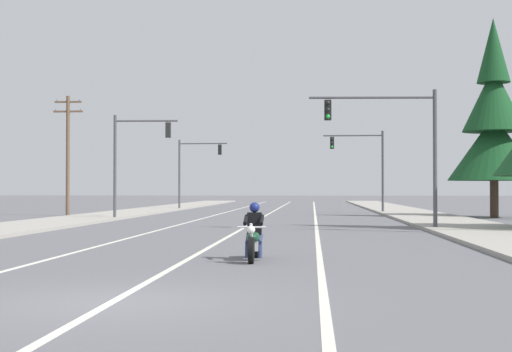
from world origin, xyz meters
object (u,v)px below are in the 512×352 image
Objects in this scene: traffic_signal_near_left at (133,152)px; conifer_tree_right_verge_far at (494,126)px; traffic_signal_near_right at (398,136)px; traffic_signal_mid_left at (193,164)px; motorcycle_with_rider at (254,237)px; traffic_signal_mid_right at (366,159)px; utility_pole_left_near at (68,151)px.

conifer_tree_right_verge_far is at bearing 11.66° from traffic_signal_near_left.
conifer_tree_right_verge_far is at bearing 62.16° from traffic_signal_near_right.
motorcycle_with_rider is at bearing -78.78° from traffic_signal_mid_left.
traffic_signal_mid_left is 0.49× the size of conifer_tree_right_verge_far.
traffic_signal_mid_left reaches higher than motorcycle_with_rider.
motorcycle_with_rider is 0.35× the size of traffic_signal_mid_left.
traffic_signal_mid_left is at bearing 149.12° from traffic_signal_mid_right.
conifer_tree_right_verge_far is (22.07, 4.55, 1.78)m from traffic_signal_near_left.
traffic_signal_near_right is at bearing -90.59° from traffic_signal_mid_right.
utility_pole_left_near is at bearing 141.98° from traffic_signal_near_right.
traffic_signal_mid_right is at bearing 18.71° from utility_pole_left_near.
traffic_signal_near_left and traffic_signal_mid_left have the same top height.
utility_pole_left_near is at bearing 116.60° from motorcycle_with_rider.
traffic_signal_mid_right is 0.49× the size of conifer_tree_right_verge_far.
traffic_signal_near_right is at bearing -65.60° from traffic_signal_mid_left.
traffic_signal_mid_left is at bearing 142.28° from conifer_tree_right_verge_far.
traffic_signal_near_right is 25.80m from utility_pole_left_near.
motorcycle_with_rider is at bearing -98.39° from traffic_signal_mid_right.
utility_pole_left_near is at bearing 135.19° from traffic_signal_near_left.
conifer_tree_right_verge_far is at bearing -37.72° from traffic_signal_mid_left.
traffic_signal_near_right is 1.00× the size of traffic_signal_mid_right.
utility_pole_left_near reaches higher than traffic_signal_near_right.
motorcycle_with_rider is at bearing -69.31° from traffic_signal_near_left.
utility_pole_left_near reaches higher than motorcycle_with_rider.
motorcycle_with_rider is 0.35× the size of traffic_signal_near_right.
traffic_signal_near_left is at bearing 145.22° from traffic_signal_near_right.
traffic_signal_near_right is 17.52m from traffic_signal_near_left.
traffic_signal_mid_left is at bearing 114.40° from traffic_signal_near_right.
conifer_tree_right_verge_far is (28.01, -1.35, 1.41)m from utility_pole_left_near.
traffic_signal_mid_right is (14.62, 12.86, 0.05)m from traffic_signal_near_left.
utility_pole_left_near is (-6.01, -15.67, 0.33)m from traffic_signal_mid_left.
traffic_signal_mid_right is at bearing -30.88° from traffic_signal_mid_left.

